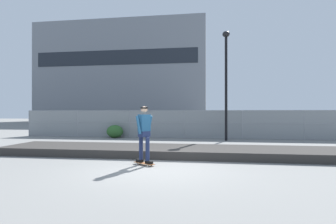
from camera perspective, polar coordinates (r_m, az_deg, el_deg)
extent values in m
plane|color=slate|center=(8.10, -2.58, -12.21)|extent=(120.00, 120.00, 0.00)
cube|color=#33302D|center=(10.72, 0.23, -8.39)|extent=(13.57, 2.48, 0.31)
cube|color=#9E5B33|center=(8.73, -5.15, -10.91)|extent=(0.78, 0.60, 0.02)
cylinder|color=silver|center=(8.61, -3.49, -11.30)|extent=(0.06, 0.05, 0.05)
cylinder|color=silver|center=(8.49, -4.37, -11.46)|extent=(0.06, 0.05, 0.05)
cylinder|color=silver|center=(8.98, -5.88, -10.83)|extent=(0.06, 0.05, 0.05)
cylinder|color=silver|center=(8.86, -6.76, -10.98)|extent=(0.06, 0.05, 0.05)
cube|color=#99999E|center=(8.55, -3.93, -11.24)|extent=(0.12, 0.14, 0.01)
cube|color=#99999E|center=(8.92, -6.32, -10.77)|extent=(0.12, 0.14, 0.01)
cube|color=black|center=(8.56, -4.12, -10.76)|extent=(0.29, 0.24, 0.09)
cube|color=black|center=(8.88, -6.14, -10.38)|extent=(0.29, 0.24, 0.09)
cylinder|color=#1E284C|center=(8.54, -4.43, -7.92)|extent=(0.13, 0.13, 0.76)
cylinder|color=#1E284C|center=(8.76, -5.85, -7.72)|extent=(0.13, 0.13, 0.76)
cube|color=#1E284C|center=(8.60, -5.15, -4.73)|extent=(0.39, 0.42, 0.18)
cube|color=navy|center=(8.58, -5.15, -2.33)|extent=(0.39, 0.44, 0.54)
cylinder|color=navy|center=(8.75, -3.98, -2.68)|extent=(0.24, 0.20, 0.58)
cylinder|color=navy|center=(8.42, -6.36, -2.78)|extent=(0.24, 0.20, 0.58)
sphere|color=tan|center=(8.58, -5.15, 0.51)|extent=(0.21, 0.21, 0.21)
cylinder|color=black|center=(8.58, -5.15, 0.89)|extent=(0.24, 0.24, 0.05)
cylinder|color=gray|center=(21.68, -27.75, -2.15)|extent=(0.06, 0.06, 1.85)
cylinder|color=gray|center=(19.70, -18.89, -2.36)|extent=(0.06, 0.06, 1.85)
cylinder|color=gray|center=(18.29, -8.36, -2.54)|extent=(0.06, 0.06, 1.85)
cylinder|color=gray|center=(17.58, 3.47, -2.64)|extent=(0.06, 0.06, 1.85)
cylinder|color=gray|center=(17.66, 15.72, -2.62)|extent=(0.06, 0.06, 1.85)
cylinder|color=gray|center=(18.51, 27.34, -2.50)|extent=(0.06, 0.06, 1.85)
cylinder|color=gray|center=(17.56, 3.47, 0.25)|extent=(22.54, 0.04, 0.04)
cylinder|color=gray|center=(17.57, 3.47, -2.34)|extent=(22.54, 0.04, 0.04)
cylinder|color=gray|center=(17.64, 3.47, -5.45)|extent=(22.54, 0.04, 0.04)
cube|color=gray|center=(17.58, 3.47, -2.64)|extent=(22.54, 0.01, 1.85)
cylinder|color=black|center=(16.44, 12.41, 4.90)|extent=(0.16, 0.16, 6.27)
ellipsoid|color=black|center=(17.05, 12.40, 16.06)|extent=(0.44, 0.44, 0.36)
cube|color=#474C54|center=(22.06, -8.77, -2.79)|extent=(4.40, 1.81, 0.70)
cube|color=#23282D|center=(22.10, -9.27, -1.05)|extent=(2.20, 1.60, 0.64)
cylinder|color=black|center=(22.54, -4.81, -3.63)|extent=(0.64, 0.24, 0.64)
cylinder|color=black|center=(20.88, -5.89, -3.90)|extent=(0.64, 0.24, 0.64)
cylinder|color=black|center=(23.32, -11.36, -3.51)|extent=(0.64, 0.24, 0.64)
cylinder|color=black|center=(21.72, -12.89, -3.76)|extent=(0.64, 0.24, 0.64)
cube|color=navy|center=(21.45, 5.28, -2.87)|extent=(4.43, 1.87, 0.70)
cube|color=#23282D|center=(21.45, 4.75, -1.08)|extent=(2.22, 1.63, 0.64)
cylinder|color=black|center=(22.28, 8.94, -3.67)|extent=(0.64, 0.25, 0.64)
cylinder|color=black|center=(20.57, 8.92, -3.96)|extent=(0.64, 0.25, 0.64)
cylinder|color=black|center=(22.46, 1.95, -3.64)|extent=(0.64, 0.25, 0.64)
cylinder|color=black|center=(20.77, 1.35, -3.93)|extent=(0.64, 0.25, 0.64)
cube|color=#B7BABF|center=(21.75, 21.30, -2.82)|extent=(4.43, 1.88, 0.70)
cube|color=#23282D|center=(21.69, 20.78, -1.06)|extent=(2.23, 1.64, 0.64)
cylinder|color=black|center=(22.91, 24.21, -3.56)|extent=(0.64, 0.25, 0.64)
cylinder|color=black|center=(21.26, 25.38, -3.82)|extent=(0.64, 0.25, 0.64)
cylinder|color=black|center=(22.37, 17.42, -3.65)|extent=(0.64, 0.25, 0.64)
cylinder|color=black|center=(20.69, 18.07, -3.93)|extent=(0.64, 0.25, 0.64)
cube|color=slate|center=(52.78, -8.78, 7.68)|extent=(30.48, 14.41, 17.72)
cube|color=#1E232B|center=(46.38, -11.47, 11.43)|extent=(28.04, 0.04, 2.50)
ellipsoid|color=#2D5B28|center=(18.15, -11.37, -4.12)|extent=(1.11, 0.91, 0.86)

